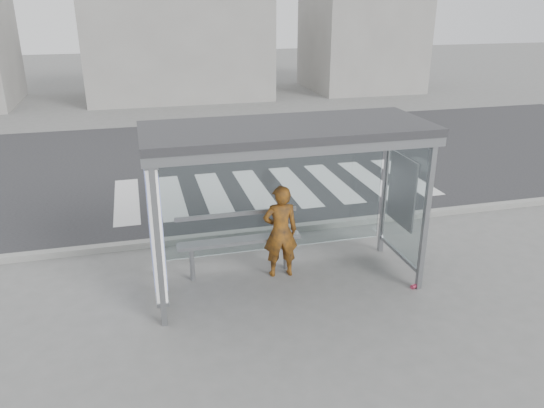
{
  "coord_description": "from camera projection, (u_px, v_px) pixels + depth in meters",
  "views": [
    {
      "loc": [
        -2.14,
        -7.28,
        4.36
      ],
      "look_at": [
        -0.19,
        0.2,
        1.33
      ],
      "focal_mm": 35.0,
      "sensor_mm": 36.0,
      "label": 1
    }
  ],
  "objects": [
    {
      "name": "soda_can",
      "position": [
        415.0,
        286.0,
        8.48
      ],
      "size": [
        0.15,
        0.11,
        0.07
      ],
      "primitive_type": "cylinder",
      "rotation": [
        0.0,
        1.57,
        0.32
      ],
      "color": "#E34266",
      "rests_on": "ground"
    },
    {
      "name": "building_right",
      "position": [
        362.0,
        15.0,
        25.7
      ],
      "size": [
        5.0,
        5.0,
        7.0
      ],
      "primitive_type": "cube",
      "color": "gray",
      "rests_on": "ground"
    },
    {
      "name": "person",
      "position": [
        280.0,
        231.0,
        8.62
      ],
      "size": [
        0.6,
        0.41,
        1.58
      ],
      "primitive_type": "imported",
      "rotation": [
        0.0,
        0.0,
        3.08
      ],
      "color": "orange",
      "rests_on": "ground"
    },
    {
      "name": "bus_shelter",
      "position": [
        262.0,
        167.0,
        7.89
      ],
      "size": [
        4.25,
        1.65,
        2.62
      ],
      "color": "gray",
      "rests_on": "ground"
    },
    {
      "name": "road",
      "position": [
        218.0,
        162.0,
        14.95
      ],
      "size": [
        30.0,
        10.0,
        0.01
      ],
      "primitive_type": "cube",
      "color": "#272729",
      "rests_on": "ground"
    },
    {
      "name": "bench",
      "position": [
        239.0,
        240.0,
        8.71
      ],
      "size": [
        2.04,
        0.33,
        1.05
      ],
      "color": "gray",
      "rests_on": "ground"
    },
    {
      "name": "ground",
      "position": [
        286.0,
        283.0,
        8.65
      ],
      "size": [
        80.0,
        80.0,
        0.0
      ],
      "primitive_type": "plane",
      "color": "slate",
      "rests_on": "ground"
    },
    {
      "name": "building_center",
      "position": [
        177.0,
        40.0,
        23.95
      ],
      "size": [
        8.0,
        5.0,
        5.0
      ],
      "primitive_type": "cube",
      "color": "gray",
      "rests_on": "ground"
    },
    {
      "name": "crosswalk",
      "position": [
        274.0,
        188.0,
        12.94
      ],
      "size": [
        7.55,
        3.0,
        0.0
      ],
      "color": "silver",
      "rests_on": "ground"
    },
    {
      "name": "curb",
      "position": [
        259.0,
        232.0,
        10.38
      ],
      "size": [
        30.0,
        0.18,
        0.12
      ],
      "primitive_type": "cube",
      "color": "gray",
      "rests_on": "ground"
    }
  ]
}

